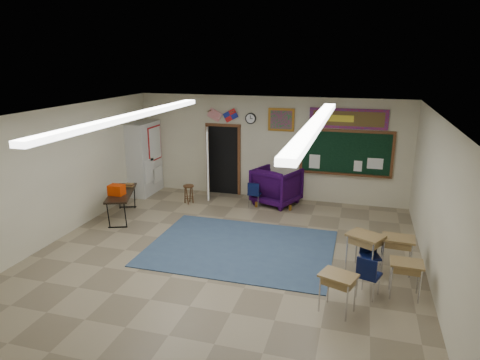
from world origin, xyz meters
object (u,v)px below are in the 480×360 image
(student_desk_front_left, at_px, (364,251))
(wooden_stool, at_px, (189,194))
(folding_table, at_px, (122,204))
(wingback_armchair, at_px, (277,186))
(student_desk_front_right, at_px, (397,252))

(student_desk_front_left, bearing_deg, wooden_stool, 177.57)
(folding_table, height_order, wooden_stool, folding_table)
(folding_table, bearing_deg, wooden_stool, 30.26)
(student_desk_front_left, bearing_deg, folding_table, -164.26)
(wingback_armchair, bearing_deg, wooden_stool, 37.19)
(student_desk_front_right, xyz_separation_m, folding_table, (-6.72, 1.14, -0.02))
(wingback_armchair, distance_m, wooden_stool, 2.54)
(student_desk_front_left, bearing_deg, wingback_armchair, 152.62)
(folding_table, bearing_deg, student_desk_front_left, -32.87)
(wingback_armchair, height_order, folding_table, wingback_armchair)
(student_desk_front_right, bearing_deg, wingback_armchair, 135.58)
(folding_table, distance_m, wooden_stool, 1.97)
(wingback_armchair, bearing_deg, student_desk_front_left, 146.67)
(wingback_armchair, distance_m, student_desk_front_left, 4.27)
(wooden_stool, bearing_deg, student_desk_front_left, -30.13)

